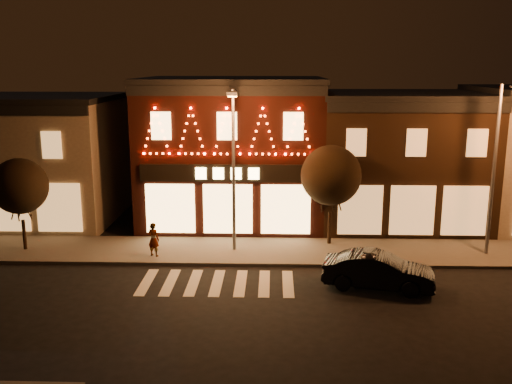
{
  "coord_description": "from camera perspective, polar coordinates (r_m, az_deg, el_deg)",
  "views": [
    {
      "loc": [
        2.36,
        -18.44,
        9.06
      ],
      "look_at": [
        1.65,
        4.0,
        3.96
      ],
      "focal_mm": 39.74,
      "sensor_mm": 36.0,
      "label": 1
    }
  ],
  "objects": [
    {
      "name": "sidewalk_far",
      "position": [
        27.92,
        0.98,
        -5.98
      ],
      "size": [
        44.0,
        4.0,
        0.15
      ],
      "primitive_type": "cube",
      "color": "#47423D",
      "rests_on": "ground"
    },
    {
      "name": "pedestrian",
      "position": [
        27.22,
        -10.27,
        -4.72
      ],
      "size": [
        0.7,
        0.59,
        1.63
      ],
      "primitive_type": "imported",
      "rotation": [
        0.0,
        0.0,
        2.75
      ],
      "color": "gray",
      "rests_on": "sidewalk_far"
    },
    {
      "name": "building_left",
      "position": [
        36.29,
        -23.29,
        3.19
      ],
      "size": [
        12.2,
        8.28,
        7.3
      ],
      "color": "#7B6957",
      "rests_on": "ground"
    },
    {
      "name": "building_pulp",
      "position": [
        32.87,
        -2.33,
        4.22
      ],
      "size": [
        10.2,
        8.34,
        8.3
      ],
      "color": "black",
      "rests_on": "ground"
    },
    {
      "name": "streetlamp_mid",
      "position": [
        26.68,
        -2.29,
        3.4
      ],
      "size": [
        0.5,
        1.78,
        7.77
      ],
      "rotation": [
        0.0,
        0.0,
        -0.06
      ],
      "color": "#59595E",
      "rests_on": "sidewalk_far"
    },
    {
      "name": "building_right_a",
      "position": [
        33.62,
        14.07,
        3.35
      ],
      "size": [
        9.2,
        8.28,
        7.5
      ],
      "color": "#301E11",
      "rests_on": "ground"
    },
    {
      "name": "dark_sedan",
      "position": [
        24.02,
        12.21,
        -7.77
      ],
      "size": [
        4.75,
        2.54,
        1.49
      ],
      "primitive_type": "imported",
      "rotation": [
        0.0,
        0.0,
        1.34
      ],
      "color": "black",
      "rests_on": "ground"
    },
    {
      "name": "tree_right",
      "position": [
        28.25,
        7.56,
        1.67
      ],
      "size": [
        3.0,
        3.0,
        5.02
      ],
      "rotation": [
        0.0,
        0.0,
        0.22
      ],
      "color": "black",
      "rests_on": "sidewalk_far"
    },
    {
      "name": "ground",
      "position": [
        20.68,
        -5.06,
        -13.25
      ],
      "size": [
        120.0,
        120.0,
        0.0
      ],
      "primitive_type": "plane",
      "color": "black",
      "rests_on": "ground"
    },
    {
      "name": "tree_left",
      "position": [
        29.46,
        -22.69,
        0.54
      ],
      "size": [
        2.7,
        2.7,
        4.52
      ],
      "rotation": [
        0.0,
        0.0,
        0.06
      ],
      "color": "black",
      "rests_on": "sidewalk_far"
    },
    {
      "name": "streetlamp_right",
      "position": [
        28.26,
        23.2,
        3.21
      ],
      "size": [
        0.75,
        1.84,
        8.03
      ],
      "rotation": [
        0.0,
        0.0,
        -0.24
      ],
      "color": "#59595E",
      "rests_on": "sidewalk_far"
    }
  ]
}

